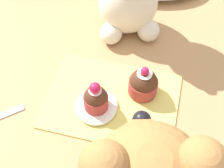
{
  "coord_description": "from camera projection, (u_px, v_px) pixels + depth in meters",
  "views": [
    {
      "loc": [
        0.08,
        -0.31,
        0.51
      ],
      "look_at": [
        0.0,
        0.0,
        0.06
      ],
      "focal_mm": 50.0,
      "sensor_mm": 36.0,
      "label": 1
    }
  ],
  "objects": [
    {
      "name": "saucer_plate",
      "position": [
        96.0,
        107.0,
        0.58
      ],
      "size": [
        0.08,
        0.08,
        0.01
      ],
      "primitive_type": "cylinder",
      "color": "white",
      "rests_on": "knitted_placemat"
    },
    {
      "name": "cupcake_near_cream_bear",
      "position": [
        143.0,
        83.0,
        0.58
      ],
      "size": [
        0.06,
        0.06,
        0.07
      ],
      "color": "#993333",
      "rests_on": "knitted_placemat"
    },
    {
      "name": "ground_plane",
      "position": [
        112.0,
        101.0,
        0.6
      ],
      "size": [
        4.0,
        4.0,
        0.0
      ],
      "primitive_type": "plane",
      "color": "tan"
    },
    {
      "name": "cupcake_near_tan_bear",
      "position": [
        96.0,
        98.0,
        0.56
      ],
      "size": [
        0.05,
        0.05,
        0.07
      ],
      "color": "#993333",
      "rests_on": "saucer_plate"
    },
    {
      "name": "knitted_placemat",
      "position": [
        112.0,
        100.0,
        0.59
      ],
      "size": [
        0.25,
        0.18,
        0.01
      ],
      "primitive_type": "cube",
      "color": "#E0D166",
      "rests_on": "ground_plane"
    }
  ]
}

